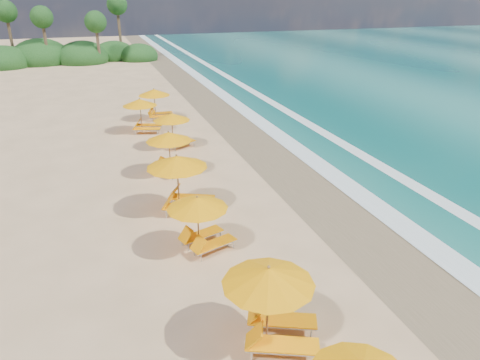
# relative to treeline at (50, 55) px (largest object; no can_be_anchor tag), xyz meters

# --- Properties ---
(ground) EXTENTS (160.00, 160.00, 0.00)m
(ground) POSITION_rel_treeline_xyz_m (9.94, -45.51, -1.00)
(ground) COLOR tan
(ground) RESTS_ON ground
(wet_sand) EXTENTS (4.00, 160.00, 0.01)m
(wet_sand) POSITION_rel_treeline_xyz_m (13.94, -45.51, -0.99)
(wet_sand) COLOR #8C7553
(wet_sand) RESTS_ON ground
(surf_foam) EXTENTS (4.00, 160.00, 0.01)m
(surf_foam) POSITION_rel_treeline_xyz_m (16.64, -45.51, -0.97)
(surf_foam) COLOR white
(surf_foam) RESTS_ON ground
(station_2) EXTENTS (3.12, 3.09, 2.39)m
(station_2) POSITION_rel_treeline_xyz_m (8.22, -53.43, 0.34)
(station_2) COLOR olive
(station_2) RESTS_ON ground
(station_3) EXTENTS (2.74, 2.68, 2.15)m
(station_3) POSITION_rel_treeline_xyz_m (7.58, -48.38, 0.21)
(station_3) COLOR olive
(station_3) RESTS_ON ground
(station_4) EXTENTS (3.29, 3.27, 2.51)m
(station_4) POSITION_rel_treeline_xyz_m (7.56, -45.21, 0.41)
(station_4) COLOR olive
(station_4) RESTS_ON ground
(station_5) EXTENTS (2.95, 2.91, 2.27)m
(station_5) POSITION_rel_treeline_xyz_m (7.92, -41.00, 0.28)
(station_5) COLOR olive
(station_5) RESTS_ON ground
(station_6) EXTENTS (2.80, 2.78, 2.13)m
(station_6) POSITION_rel_treeline_xyz_m (8.78, -36.99, 0.20)
(station_6) COLOR olive
(station_6) RESTS_ON ground
(station_7) EXTENTS (2.81, 2.74, 2.23)m
(station_7) POSITION_rel_treeline_xyz_m (7.46, -33.32, 0.26)
(station_7) COLOR olive
(station_7) RESTS_ON ground
(station_8) EXTENTS (2.47, 2.29, 2.25)m
(station_8) POSITION_rel_treeline_xyz_m (8.76, -30.58, 0.27)
(station_8) COLOR olive
(station_8) RESTS_ON ground
(treeline) EXTENTS (25.80, 8.80, 9.74)m
(treeline) POSITION_rel_treeline_xyz_m (0.00, 0.00, 0.00)
(treeline) COLOR #163D14
(treeline) RESTS_ON ground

